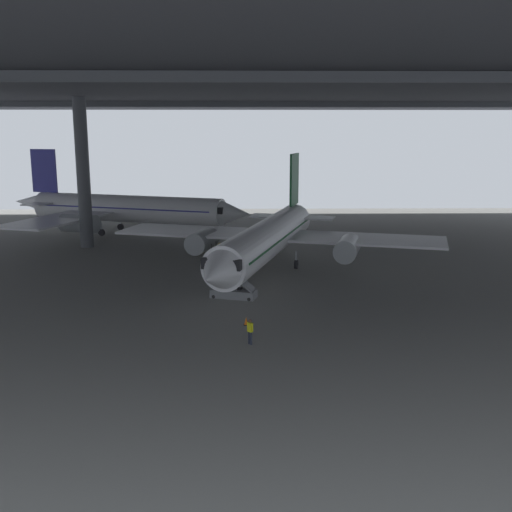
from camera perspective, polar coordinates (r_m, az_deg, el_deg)
ground_plane at (r=52.78m, az=-0.13°, el=-3.10°), size 110.00×110.00×0.00m
hangar_structure at (r=64.89m, az=-0.41°, el=15.71°), size 121.00×99.00×18.62m
airplane_main at (r=58.28m, az=1.18°, el=1.73°), size 34.13×34.56×11.08m
boarding_stairs at (r=49.81m, az=-2.21°, el=-3.16°), size 4.35×2.51×4.58m
crew_worker_near_nose at (r=39.02m, az=-0.57°, el=-7.06°), size 0.40×0.43×1.70m
crew_worker_by_stairs at (r=52.14m, az=-2.10°, el=-2.28°), size 0.54×0.28×1.59m
airplane_distant at (r=82.23m, az=-12.51°, el=4.42°), size 34.45×34.19×11.15m
traffic_cone_orange at (r=42.97m, az=-0.95°, el=-6.22°), size 0.36×0.36×0.60m
baggage_tug at (r=68.17m, az=-3.20°, el=0.76°), size 1.47×2.31×0.90m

